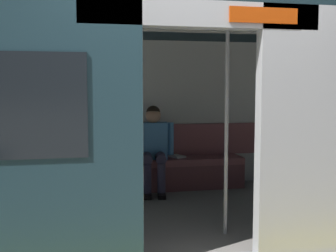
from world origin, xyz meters
name	(u,v)px	position (x,y,z in m)	size (l,w,h in m)	color
train_car	(163,82)	(0.06, -1.28, 1.47)	(6.40, 2.91, 2.18)	#ADAFB5
bench_seat	(152,166)	(0.00, -2.40, 0.33)	(2.56, 0.44, 0.43)	#935156
person_seated	(154,143)	(-0.02, -2.35, 0.66)	(0.55, 0.71, 1.16)	#4C8CC6
handbag	(120,154)	(0.42, -2.43, 0.52)	(0.26, 0.15, 0.17)	maroon
book	(177,156)	(-0.37, -2.48, 0.45)	(0.15, 0.22, 0.03)	silver
grab_pole_door	(141,132)	(0.41, -0.45, 1.02)	(0.04, 0.04, 2.04)	silver
grab_pole_far	(226,129)	(-0.41, -0.56, 1.02)	(0.04, 0.04, 2.04)	silver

